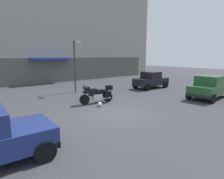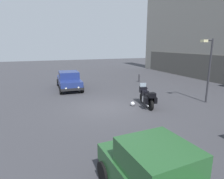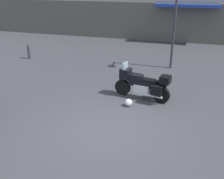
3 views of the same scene
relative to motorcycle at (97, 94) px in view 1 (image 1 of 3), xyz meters
name	(u,v)px [view 1 (image 1 of 3)]	position (x,y,z in m)	size (l,w,h in m)	color
ground_plane	(115,114)	(-0.62, -2.54, -0.62)	(80.00, 80.00, 0.00)	#38383D
building_facade_rear	(27,21)	(-0.61, 11.93, 6.00)	(35.40, 3.40, 13.35)	gray
motorcycle	(97,94)	(0.00, 0.00, 0.00)	(2.24, 0.98, 1.36)	black
helmet	(100,104)	(-0.36, -0.79, -0.48)	(0.28, 0.28, 0.28)	silver
car_hatchback_near	(209,87)	(7.06, -3.91, 0.19)	(3.95, 1.99, 1.64)	#235128
car_compact_side	(151,80)	(7.14, 1.46, 0.15)	(3.51, 1.78, 1.56)	black
streetlamp_curbside	(75,61)	(0.72, 4.09, 1.99)	(0.28, 0.94, 4.22)	#2D2D33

